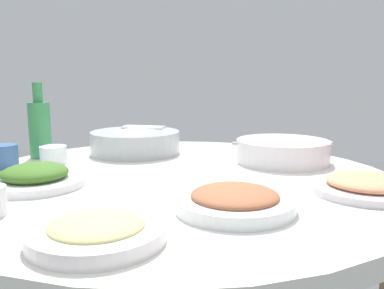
{
  "coord_description": "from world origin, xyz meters",
  "views": [
    {
      "loc": [
        -0.24,
        1.01,
        1.01
      ],
      "look_at": [
        -0.02,
        -0.13,
        0.81
      ],
      "focal_mm": 37.57,
      "sensor_mm": 36.0,
      "label": 1
    }
  ],
  "objects_px": {
    "green_bottle": "(40,128)",
    "tea_cup_side": "(5,156)",
    "dish_greens": "(35,177)",
    "rice_bowl": "(135,142)",
    "tea_cup_near": "(53,155)",
    "dish_shrimp": "(366,185)",
    "dish_noodles": "(97,230)",
    "round_dining_table": "(177,221)",
    "soup_bowl": "(282,152)",
    "dish_tofu_braise": "(235,200)"
  },
  "relations": [
    {
      "from": "green_bottle",
      "to": "tea_cup_side",
      "type": "height_order",
      "value": "green_bottle"
    },
    {
      "from": "dish_greens",
      "to": "tea_cup_side",
      "type": "height_order",
      "value": "tea_cup_side"
    },
    {
      "from": "rice_bowl",
      "to": "tea_cup_near",
      "type": "height_order",
      "value": "rice_bowl"
    },
    {
      "from": "dish_shrimp",
      "to": "dish_noodles",
      "type": "height_order",
      "value": "dish_shrimp"
    },
    {
      "from": "round_dining_table",
      "to": "tea_cup_side",
      "type": "bearing_deg",
      "value": -0.69
    },
    {
      "from": "soup_bowl",
      "to": "tea_cup_near",
      "type": "xyz_separation_m",
      "value": [
        0.68,
        0.15,
        -0.01
      ]
    },
    {
      "from": "round_dining_table",
      "to": "dish_shrimp",
      "type": "relative_size",
      "value": 4.7
    },
    {
      "from": "round_dining_table",
      "to": "green_bottle",
      "type": "bearing_deg",
      "value": -18.18
    },
    {
      "from": "rice_bowl",
      "to": "tea_cup_near",
      "type": "relative_size",
      "value": 3.84
    },
    {
      "from": "soup_bowl",
      "to": "dish_greens",
      "type": "xyz_separation_m",
      "value": [
        0.59,
        0.39,
        -0.01
      ]
    },
    {
      "from": "dish_shrimp",
      "to": "dish_noodles",
      "type": "xyz_separation_m",
      "value": [
        0.49,
        0.37,
        -0.0
      ]
    },
    {
      "from": "soup_bowl",
      "to": "tea_cup_near",
      "type": "height_order",
      "value": "soup_bowl"
    },
    {
      "from": "round_dining_table",
      "to": "soup_bowl",
      "type": "height_order",
      "value": "soup_bowl"
    },
    {
      "from": "rice_bowl",
      "to": "dish_tofu_braise",
      "type": "distance_m",
      "value": 0.66
    },
    {
      "from": "dish_noodles",
      "to": "soup_bowl",
      "type": "bearing_deg",
      "value": -114.75
    },
    {
      "from": "green_bottle",
      "to": "soup_bowl",
      "type": "bearing_deg",
      "value": -174.63
    },
    {
      "from": "rice_bowl",
      "to": "green_bottle",
      "type": "distance_m",
      "value": 0.31
    },
    {
      "from": "tea_cup_near",
      "to": "tea_cup_side",
      "type": "relative_size",
      "value": 1.08
    },
    {
      "from": "rice_bowl",
      "to": "round_dining_table",
      "type": "bearing_deg",
      "value": 125.95
    },
    {
      "from": "dish_noodles",
      "to": "tea_cup_near",
      "type": "relative_size",
      "value": 2.82
    },
    {
      "from": "tea_cup_side",
      "to": "green_bottle",
      "type": "bearing_deg",
      "value": -97.77
    },
    {
      "from": "dish_greens",
      "to": "dish_noodles",
      "type": "distance_m",
      "value": 0.4
    },
    {
      "from": "dish_tofu_braise",
      "to": "dish_greens",
      "type": "relative_size",
      "value": 1.01
    },
    {
      "from": "dish_noodles",
      "to": "green_bottle",
      "type": "height_order",
      "value": "green_bottle"
    },
    {
      "from": "green_bottle",
      "to": "dish_greens",
      "type": "bearing_deg",
      "value": 119.02
    },
    {
      "from": "dish_greens",
      "to": "green_bottle",
      "type": "height_order",
      "value": "green_bottle"
    },
    {
      "from": "tea_cup_near",
      "to": "tea_cup_side",
      "type": "xyz_separation_m",
      "value": [
        0.11,
        0.08,
        0.01
      ]
    },
    {
      "from": "dish_greens",
      "to": "tea_cup_near",
      "type": "distance_m",
      "value": 0.26
    },
    {
      "from": "rice_bowl",
      "to": "dish_greens",
      "type": "relative_size",
      "value": 1.29
    },
    {
      "from": "dish_tofu_braise",
      "to": "rice_bowl",
      "type": "bearing_deg",
      "value": -54.25
    },
    {
      "from": "dish_shrimp",
      "to": "dish_noodles",
      "type": "distance_m",
      "value": 0.61
    },
    {
      "from": "round_dining_table",
      "to": "rice_bowl",
      "type": "relative_size",
      "value": 3.82
    },
    {
      "from": "round_dining_table",
      "to": "dish_noodles",
      "type": "relative_size",
      "value": 5.2
    },
    {
      "from": "dish_shrimp",
      "to": "green_bottle",
      "type": "relative_size",
      "value": 1.02
    },
    {
      "from": "rice_bowl",
      "to": "green_bottle",
      "type": "bearing_deg",
      "value": 25.69
    },
    {
      "from": "dish_greens",
      "to": "dish_shrimp",
      "type": "relative_size",
      "value": 0.96
    },
    {
      "from": "rice_bowl",
      "to": "tea_cup_near",
      "type": "xyz_separation_m",
      "value": [
        0.19,
        0.21,
        -0.01
      ]
    },
    {
      "from": "tea_cup_side",
      "to": "dish_greens",
      "type": "bearing_deg",
      "value": 140.47
    },
    {
      "from": "round_dining_table",
      "to": "tea_cup_side",
      "type": "relative_size",
      "value": 15.89
    },
    {
      "from": "dish_shrimp",
      "to": "tea_cup_near",
      "type": "distance_m",
      "value": 0.87
    },
    {
      "from": "dish_shrimp",
      "to": "green_bottle",
      "type": "height_order",
      "value": "green_bottle"
    },
    {
      "from": "dish_tofu_braise",
      "to": "green_bottle",
      "type": "bearing_deg",
      "value": -31.41
    },
    {
      "from": "tea_cup_side",
      "to": "tea_cup_near",
      "type": "bearing_deg",
      "value": -144.6
    },
    {
      "from": "soup_bowl",
      "to": "dish_noodles",
      "type": "relative_size",
      "value": 1.36
    },
    {
      "from": "soup_bowl",
      "to": "green_bottle",
      "type": "relative_size",
      "value": 1.25
    },
    {
      "from": "dish_tofu_braise",
      "to": "tea_cup_side",
      "type": "xyz_separation_m",
      "value": [
        0.69,
        -0.25,
        0.01
      ]
    },
    {
      "from": "dish_shrimp",
      "to": "green_bottle",
      "type": "bearing_deg",
      "value": -13.6
    },
    {
      "from": "soup_bowl",
      "to": "round_dining_table",
      "type": "bearing_deg",
      "value": 39.74
    },
    {
      "from": "soup_bowl",
      "to": "dish_tofu_braise",
      "type": "distance_m",
      "value": 0.49
    },
    {
      "from": "soup_bowl",
      "to": "dish_shrimp",
      "type": "xyz_separation_m",
      "value": [
        -0.18,
        0.3,
        -0.02
      ]
    }
  ]
}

